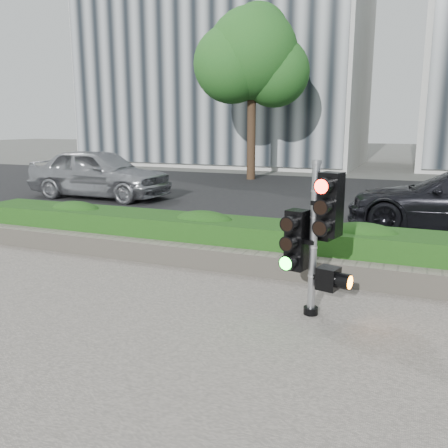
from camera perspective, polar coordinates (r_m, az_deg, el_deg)
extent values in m
plane|color=#51514C|center=(5.82, -2.18, -11.60)|extent=(120.00, 120.00, 0.00)
cube|color=#9E9389|center=(3.97, -18.85, -24.18)|extent=(16.00, 11.00, 0.03)
cube|color=black|center=(15.19, 13.73, 2.76)|extent=(60.00, 13.00, 0.02)
cube|color=gray|center=(8.61, 6.59, -3.43)|extent=(60.00, 0.25, 0.12)
cube|color=gray|center=(7.42, 3.95, -4.75)|extent=(12.00, 0.32, 0.34)
cube|color=#337624|center=(7.97, 5.45, -2.34)|extent=(12.00, 1.00, 0.68)
cube|color=#B7B7B2|center=(30.48, 0.49, 21.61)|extent=(16.00, 9.00, 15.00)
cylinder|color=black|center=(20.49, 3.30, 10.97)|extent=(0.36, 0.36, 4.03)
sphere|color=#17511E|center=(20.69, 3.41, 19.77)|extent=(3.74, 3.74, 3.74)
sphere|color=#17511E|center=(20.68, 6.11, 17.72)|extent=(2.88, 2.88, 2.88)
sphere|color=#17511E|center=(20.48, 0.97, 18.65)|extent=(3.17, 3.17, 3.17)
sphere|color=#17511E|center=(21.50, 4.12, 21.79)|extent=(2.59, 2.59, 2.59)
cylinder|color=black|center=(6.02, 10.39, -10.21)|extent=(0.18, 0.18, 0.09)
cylinder|color=gray|center=(5.75, 10.71, -2.08)|extent=(0.09, 0.09, 1.84)
cylinder|color=gray|center=(5.60, 11.08, 7.33)|extent=(0.12, 0.12, 0.04)
cube|color=#FF1107|center=(5.55, 12.70, 2.31)|extent=(0.28, 0.28, 0.74)
cube|color=#14E51E|center=(5.81, 8.76, -1.90)|extent=(0.28, 0.28, 0.74)
cube|color=black|center=(5.87, 11.92, 0.62)|extent=(0.28, 0.28, 0.50)
cube|color=orange|center=(5.81, 12.43, -6.38)|extent=(0.28, 0.28, 0.27)
imported|color=#9D9FA4|center=(15.67, -14.80, 5.94)|extent=(4.67, 1.92, 1.59)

